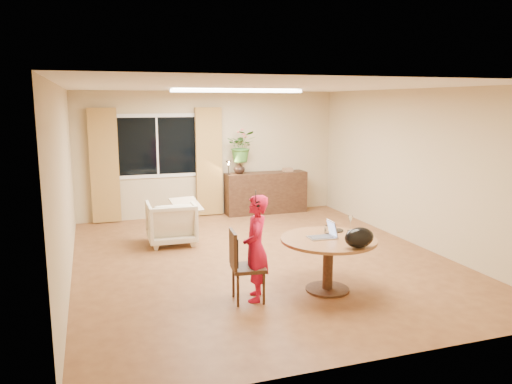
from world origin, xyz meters
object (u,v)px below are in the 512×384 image
at_px(dining_chair, 248,266).
at_px(armchair, 171,223).
at_px(child, 256,248).
at_px(dining_table, 328,249).
at_px(sideboard, 266,193).

relative_size(dining_chair, armchair, 1.10).
relative_size(dining_chair, child, 0.68).
bearing_deg(child, dining_table, 107.42).
bearing_deg(armchair, child, 103.35).
xyz_separation_m(dining_chair, child, (0.10, 0.02, 0.21)).
xyz_separation_m(dining_table, armchair, (-1.55, 2.78, -0.18)).
relative_size(dining_table, sideboard, 0.69).
bearing_deg(child, dining_chair, -60.89).
distance_m(child, sideboard, 4.83).
bearing_deg(sideboard, child, -111.10).
bearing_deg(armchair, dining_table, 120.44).
height_order(child, sideboard, child).
bearing_deg(child, armchair, -149.10).
relative_size(child, sideboard, 0.73).
relative_size(dining_table, armchair, 1.51).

